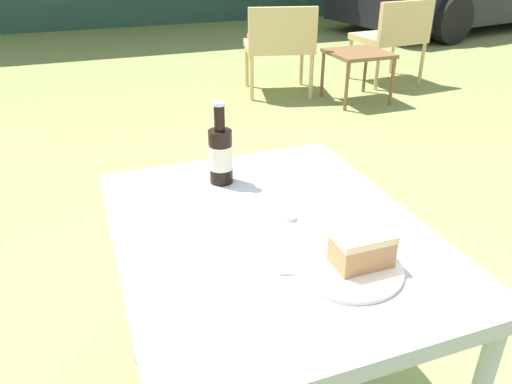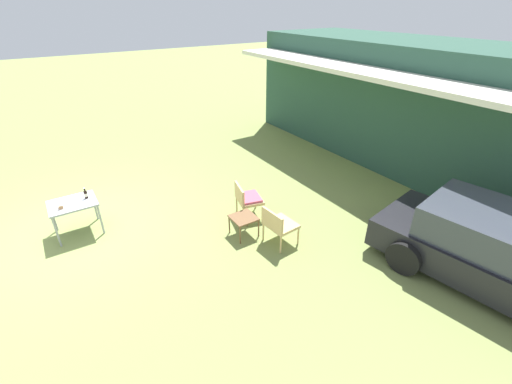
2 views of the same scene
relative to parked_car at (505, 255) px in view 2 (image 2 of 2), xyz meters
The scene contains 11 objects.
ground_plane 8.04m from the parked_car, 133.81° to the right, with size 60.00×60.00×0.00m, color olive.
cabin_building 6.08m from the parked_car, 144.74° to the left, with size 9.53×4.56×3.36m.
parked_car is the anchor object (origin of this frame).
wicker_chair_cushioned 4.82m from the parked_car, 149.15° to the right, with size 0.70×0.64×0.80m.
wicker_chair_plain 3.87m from the parked_car, 139.75° to the right, with size 0.64×0.56×0.80m.
garden_side_table 4.62m from the parked_car, 140.85° to the right, with size 0.50×0.49×0.44m.
patio_table 8.01m from the parked_car, 133.81° to the right, with size 0.72×0.90×0.72m.
cake_on_plate 8.09m from the parked_car, 132.23° to the right, with size 0.23×0.23×0.09m.
cola_bottle_near 7.84m from the parked_car, 135.44° to the right, with size 0.07×0.07×0.23m.
fork 8.13m from the parked_car, 132.71° to the right, with size 0.16×0.05×0.01m.
loose_bottle_cap 7.95m from the parked_car, 133.60° to the right, with size 0.03×0.03×0.01m.
Camera 2 is at (7.02, -0.10, 4.30)m, focal length 24.00 mm.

